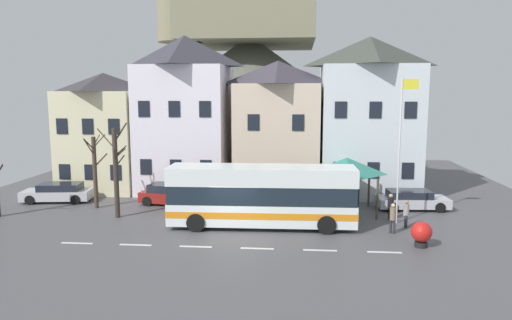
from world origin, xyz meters
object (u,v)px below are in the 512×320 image
at_px(bare_tree_02, 116,171).
at_px(townhouse_03, 368,116).
at_px(pedestrian_00, 406,213).
at_px(pedestrian_02, 391,206).
at_px(transit_bus, 262,197).
at_px(bare_tree_00, 95,170).
at_px(townhouse_00, 106,132).
at_px(parked_car_02, 58,192).
at_px(harbour_buoy, 421,233).
at_px(parked_car_01, 169,194).
at_px(public_bench, 325,198).
at_px(hilltop_castle, 249,93).
at_px(townhouse_02, 278,127).
at_px(pedestrian_01, 393,216).
at_px(flagpole, 401,142).
at_px(parked_car_00, 411,200).
at_px(townhouse_01, 186,114).
at_px(bus_shelter, 347,166).

bearing_deg(bare_tree_02, townhouse_03, 28.20).
bearing_deg(pedestrian_00, pedestrian_02, 109.35).
bearing_deg(transit_bus, bare_tree_00, 161.58).
height_order(townhouse_00, parked_car_02, townhouse_00).
relative_size(townhouse_00, bare_tree_02, 1.58).
bearing_deg(harbour_buoy, townhouse_03, 94.16).
height_order(parked_car_01, public_bench, parked_car_01).
xyz_separation_m(hilltop_castle, public_bench, (7.28, -21.75, -6.86)).
bearing_deg(townhouse_00, townhouse_02, 0.54).
xyz_separation_m(pedestrian_00, pedestrian_01, (-0.96, -1.19, 0.11)).
bearing_deg(flagpole, pedestrian_01, -108.71).
distance_m(pedestrian_00, pedestrian_02, 1.65).
relative_size(parked_car_02, pedestrian_00, 3.08).
xyz_separation_m(parked_car_00, pedestrian_01, (-2.24, -5.43, 0.32)).
xyz_separation_m(townhouse_00, bare_tree_00, (1.77, -6.09, -1.98)).
xyz_separation_m(parked_car_01, harbour_buoy, (14.52, -7.55, 0.04)).
distance_m(townhouse_00, townhouse_01, 6.39).
height_order(townhouse_01, townhouse_02, townhouse_01).
xyz_separation_m(hilltop_castle, pedestrian_01, (10.49, -27.79, -6.40)).
bearing_deg(bare_tree_00, public_bench, 7.97).
bearing_deg(transit_bus, harbour_buoy, -20.71).
height_order(parked_car_02, bare_tree_00, bare_tree_00).
height_order(transit_bus, public_bench, transit_bus).
height_order(pedestrian_00, pedestrian_02, pedestrian_02).
height_order(townhouse_02, parked_car_02, townhouse_02).
bearing_deg(townhouse_03, townhouse_01, 179.53).
bearing_deg(bare_tree_02, townhouse_01, 75.55).
bearing_deg(bare_tree_00, pedestrian_00, -8.33).
bearing_deg(townhouse_03, pedestrian_02, -87.14).
relative_size(townhouse_00, hilltop_castle, 0.23).
relative_size(transit_bus, bare_tree_02, 1.84).
bearing_deg(townhouse_01, parked_car_02, -147.53).
height_order(townhouse_01, harbour_buoy, townhouse_01).
bearing_deg(bare_tree_00, hilltop_castle, 72.45).
height_order(transit_bus, bus_shelter, bus_shelter).
bearing_deg(bus_shelter, bare_tree_02, -169.50).
relative_size(townhouse_00, transit_bus, 0.86).
xyz_separation_m(flagpole, harbour_buoy, (0.25, -4.20, -3.99)).
height_order(townhouse_02, pedestrian_02, townhouse_02).
bearing_deg(pedestrian_01, public_bench, 117.94).
distance_m(townhouse_03, harbour_buoy, 13.45).
bearing_deg(harbour_buoy, hilltop_castle, 110.89).
xyz_separation_m(transit_bus, harbour_buoy, (7.94, -2.77, -1.01)).
bearing_deg(parked_car_02, harbour_buoy, 153.39).
xyz_separation_m(parked_car_00, bare_tree_00, (-20.26, -1.46, 1.85)).
height_order(hilltop_castle, transit_bus, hilltop_castle).
xyz_separation_m(pedestrian_01, public_bench, (-3.21, 6.04, -0.46)).
relative_size(transit_bus, pedestrian_01, 6.39).
bearing_deg(pedestrian_00, townhouse_03, 95.80).
height_order(townhouse_01, hilltop_castle, hilltop_castle).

